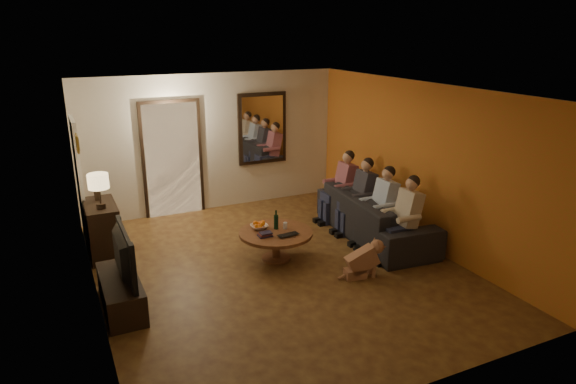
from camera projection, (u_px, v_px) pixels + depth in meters
name	position (u px, v px, depth m)	size (l,w,h in m)	color
floor	(278.00, 268.00, 7.57)	(5.00, 6.00, 0.01)	#492613
ceiling	(277.00, 90.00, 6.78)	(5.00, 6.00, 0.01)	white
back_wall	(213.00, 143.00, 9.76)	(5.00, 0.02, 2.60)	beige
front_wall	(415.00, 271.00, 4.59)	(5.00, 0.02, 2.60)	beige
left_wall	(88.00, 209.00, 6.16)	(0.02, 6.00, 2.60)	beige
right_wall	(420.00, 164.00, 8.20)	(0.02, 6.00, 2.60)	beige
orange_accent	(420.00, 164.00, 8.19)	(0.01, 6.00, 2.60)	#B97F1F
kitchen_doorway	(172.00, 160.00, 9.49)	(1.00, 0.06, 2.10)	#FFE0A5
door_trim	(173.00, 160.00, 9.48)	(1.12, 0.04, 2.22)	black
fridge_glimpse	(186.00, 166.00, 9.64)	(0.45, 0.03, 1.70)	silver
mirror_frame	(262.00, 128.00, 10.07)	(1.00, 0.05, 1.40)	black
mirror_glass	(263.00, 129.00, 10.05)	(0.86, 0.02, 1.26)	white
white_door	(80.00, 182.00, 8.24)	(0.06, 0.85, 2.04)	white
framed_art	(77.00, 143.00, 7.12)	(0.03, 0.28, 0.24)	#B28C33
art_canvas	(78.00, 143.00, 7.13)	(0.01, 0.22, 0.18)	brown
dresser	(103.00, 229.00, 7.91)	(0.45, 0.93, 0.83)	black
table_lamp	(99.00, 191.00, 7.51)	(0.30, 0.30, 0.54)	beige
flower_vase	(96.00, 186.00, 7.91)	(0.14, 0.14, 0.44)	red
tv_stand	(121.00, 293.00, 6.43)	(0.45, 1.23, 0.41)	black
tv	(117.00, 255.00, 6.27)	(0.15, 1.11, 0.64)	black
sofa	(375.00, 215.00, 8.62)	(1.00, 2.56, 0.75)	black
person_a	(404.00, 221.00, 7.73)	(0.60, 0.40, 1.20)	tan
person_b	(381.00, 209.00, 8.25)	(0.60, 0.40, 1.20)	tan
person_c	(361.00, 198.00, 8.77)	(0.60, 0.40, 1.20)	tan
person_d	(342.00, 189.00, 9.28)	(0.60, 0.40, 1.20)	tan
dog	(362.00, 259.00, 7.21)	(0.56, 0.24, 0.56)	#A66D4C
coffee_table	(276.00, 245.00, 7.80)	(1.11, 1.11, 0.45)	brown
bowl	(259.00, 227.00, 7.84)	(0.26, 0.26, 0.06)	white
oranges	(259.00, 222.00, 7.82)	(0.20, 0.20, 0.08)	orange
wine_bottle	(276.00, 219.00, 7.79)	(0.07, 0.07, 0.31)	black
wine_glass	(285.00, 226.00, 7.83)	(0.06, 0.06, 0.10)	silver
book_stack	(265.00, 234.00, 7.55)	(0.20, 0.15, 0.07)	black
laptop	(290.00, 236.00, 7.53)	(0.33, 0.21, 0.03)	black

